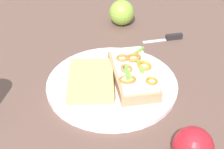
# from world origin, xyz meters

# --- Properties ---
(ground_plane) EXTENTS (2.00, 2.00, 0.00)m
(ground_plane) POSITION_xyz_m (0.00, 0.00, 0.00)
(ground_plane) COLOR brown
(ground_plane) RESTS_ON ground
(plate) EXTENTS (0.29, 0.29, 0.01)m
(plate) POSITION_xyz_m (0.00, 0.00, 0.01)
(plate) COLOR white
(plate) RESTS_ON ground_plane
(sandwich) EXTENTS (0.17, 0.19, 0.05)m
(sandwich) POSITION_xyz_m (-0.04, 0.03, 0.03)
(sandwich) COLOR tan
(sandwich) RESTS_ON plate
(bread_slice_side) EXTENTS (0.17, 0.17, 0.02)m
(bread_slice_side) POSITION_xyz_m (0.04, -0.03, 0.02)
(bread_slice_side) COLOR tan
(bread_slice_side) RESTS_ON plate
(apple_1) EXTENTS (0.07, 0.07, 0.07)m
(apple_1) POSITION_xyz_m (0.06, 0.24, 0.03)
(apple_1) COLOR red
(apple_1) RESTS_ON ground_plane
(apple_2) EXTENTS (0.10, 0.10, 0.08)m
(apple_2) POSITION_xyz_m (-0.24, -0.19, 0.04)
(apple_2) COLOR #89B13C
(apple_2) RESTS_ON ground_plane
(knife) EXTENTS (0.10, 0.07, 0.02)m
(knife) POSITION_xyz_m (-0.26, -0.03, 0.01)
(knife) COLOR silver
(knife) RESTS_ON ground_plane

